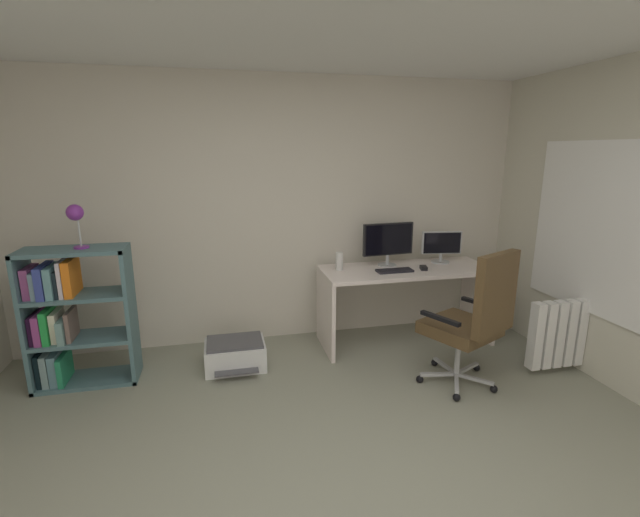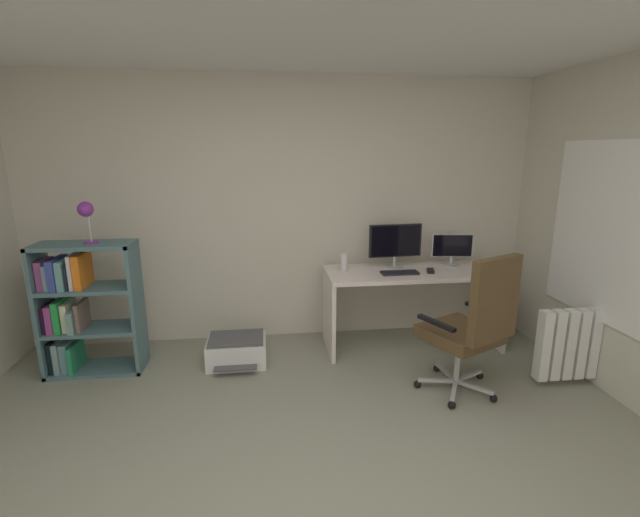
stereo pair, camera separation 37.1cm
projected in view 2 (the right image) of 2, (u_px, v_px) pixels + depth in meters
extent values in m
cube|color=beige|center=(284.00, 211.00, 4.35)|extent=(4.89, 0.10, 2.55)
cube|color=white|center=(614.00, 234.00, 3.35)|extent=(0.01, 1.26, 1.31)
cube|color=white|center=(613.00, 234.00, 3.35)|extent=(0.02, 1.34, 1.39)
cube|color=white|center=(413.00, 272.00, 4.17)|extent=(1.65, 0.64, 0.04)
cube|color=white|center=(329.00, 314.00, 4.17)|extent=(0.04, 0.62, 0.72)
cube|color=white|center=(490.00, 307.00, 4.36)|extent=(0.04, 0.62, 0.72)
cylinder|color=#B2B5B7|center=(394.00, 267.00, 4.27)|extent=(0.18, 0.18, 0.01)
cylinder|color=#B2B5B7|center=(394.00, 261.00, 4.26)|extent=(0.03, 0.03, 0.11)
cube|color=black|center=(395.00, 240.00, 4.21)|extent=(0.52, 0.08, 0.31)
cube|color=black|center=(396.00, 241.00, 4.19)|extent=(0.48, 0.04, 0.29)
cylinder|color=#B2B5B7|center=(451.00, 265.00, 4.34)|extent=(0.18, 0.18, 0.01)
cylinder|color=#B2B5B7|center=(451.00, 260.00, 4.33)|extent=(0.03, 0.03, 0.09)
cube|color=#B7BABC|center=(452.00, 245.00, 4.30)|extent=(0.40, 0.10, 0.23)
cube|color=black|center=(453.00, 246.00, 4.28)|extent=(0.37, 0.06, 0.21)
cube|color=black|center=(400.00, 273.00, 4.05)|extent=(0.34, 0.13, 0.02)
cube|color=black|center=(430.00, 271.00, 4.09)|extent=(0.08, 0.11, 0.03)
cylinder|color=silver|center=(344.00, 262.00, 4.15)|extent=(0.07, 0.07, 0.17)
cube|color=#B7BABC|center=(468.00, 376.00, 3.60)|extent=(0.28, 0.16, 0.02)
sphere|color=black|center=(480.00, 375.00, 3.69)|extent=(0.06, 0.06, 0.06)
cube|color=#B7BABC|center=(446.00, 372.00, 3.67)|extent=(0.07, 0.30, 0.02)
sphere|color=black|center=(437.00, 368.00, 3.82)|extent=(0.06, 0.06, 0.06)
cube|color=#B7BABC|center=(437.00, 380.00, 3.53)|extent=(0.30, 0.09, 0.02)
sphere|color=black|center=(417.00, 384.00, 3.55)|extent=(0.06, 0.06, 0.06)
cube|color=#B7BABC|center=(454.00, 390.00, 3.39)|extent=(0.17, 0.28, 0.02)
sphere|color=black|center=(452.00, 405.00, 3.26)|extent=(0.06, 0.06, 0.06)
cube|color=#B7BABC|center=(474.00, 387.00, 3.43)|extent=(0.23, 0.24, 0.02)
sphere|color=black|center=(493.00, 398.00, 3.35)|extent=(0.06, 0.06, 0.06)
cylinder|color=#B7BABC|center=(457.00, 361.00, 3.48)|extent=(0.04, 0.04, 0.35)
cube|color=#513C22|center=(460.00, 334.00, 3.43)|extent=(0.67, 0.66, 0.10)
cube|color=#513C22|center=(495.00, 300.00, 3.12)|extent=(0.45, 0.26, 0.62)
cube|color=black|center=(436.00, 323.00, 3.25)|extent=(0.18, 0.33, 0.03)
cube|color=black|center=(484.00, 309.00, 3.54)|extent=(0.18, 0.33, 0.03)
cube|color=slate|center=(44.00, 311.00, 3.68)|extent=(0.03, 0.34, 1.12)
cube|color=slate|center=(138.00, 307.00, 3.77)|extent=(0.03, 0.34, 1.12)
cube|color=slate|center=(83.00, 245.00, 3.59)|extent=(0.78, 0.34, 0.03)
cube|color=slate|center=(99.00, 368.00, 3.85)|extent=(0.78, 0.34, 0.03)
cube|color=slate|center=(94.00, 329.00, 3.77)|extent=(0.72, 0.34, 0.03)
cube|color=slate|center=(89.00, 288.00, 3.68)|extent=(0.72, 0.34, 0.03)
cube|color=black|center=(56.00, 354.00, 3.77)|extent=(0.04, 0.24, 0.27)
cube|color=gray|center=(62.00, 354.00, 3.78)|extent=(0.05, 0.27, 0.27)
cube|color=slate|center=(70.00, 354.00, 3.80)|extent=(0.06, 0.29, 0.26)
cube|color=#238658|center=(76.00, 355.00, 3.79)|extent=(0.04, 0.29, 0.23)
cube|color=black|center=(50.00, 316.00, 3.70)|extent=(0.03, 0.27, 0.23)
cube|color=#933D83|center=(56.00, 316.00, 3.70)|extent=(0.05, 0.30, 0.23)
cube|color=green|center=(63.00, 314.00, 3.70)|extent=(0.05, 0.30, 0.27)
cube|color=beige|center=(70.00, 315.00, 3.71)|extent=(0.05, 0.25, 0.24)
cube|color=gray|center=(77.00, 318.00, 3.72)|extent=(0.05, 0.31, 0.18)
cube|color=#755F55|center=(82.00, 315.00, 3.72)|extent=(0.03, 0.25, 0.24)
cube|color=#974883|center=(46.00, 274.00, 3.62)|extent=(0.06, 0.25, 0.24)
cube|color=#7091A1|center=(52.00, 275.00, 3.62)|extent=(0.04, 0.28, 0.21)
cube|color=#36459B|center=(58.00, 273.00, 3.61)|extent=(0.06, 0.30, 0.25)
cube|color=#61969C|center=(66.00, 273.00, 3.62)|extent=(0.05, 0.29, 0.24)
cube|color=black|center=(72.00, 275.00, 3.64)|extent=(0.03, 0.27, 0.21)
cube|color=silver|center=(76.00, 270.00, 3.63)|extent=(0.03, 0.27, 0.28)
cube|color=orange|center=(83.00, 270.00, 3.64)|extent=(0.06, 0.29, 0.28)
cylinder|color=#7C2E94|center=(91.00, 242.00, 3.60)|extent=(0.11, 0.11, 0.02)
cylinder|color=silver|center=(90.00, 228.00, 3.57)|extent=(0.01, 0.01, 0.22)
sphere|color=#7C2E94|center=(85.00, 209.00, 3.53)|extent=(0.12, 0.12, 0.12)
cube|color=white|center=(237.00, 351.00, 3.95)|extent=(0.52, 0.37, 0.23)
cube|color=#4C4C51|center=(236.00, 338.00, 3.92)|extent=(0.47, 0.34, 0.02)
cube|color=#4C4C51|center=(236.00, 368.00, 3.74)|extent=(0.36, 0.10, 0.01)
cube|color=white|center=(543.00, 346.00, 3.51)|extent=(0.08, 0.10, 0.58)
cube|color=white|center=(555.00, 345.00, 3.52)|extent=(0.08, 0.10, 0.58)
cube|color=white|center=(568.00, 344.00, 3.53)|extent=(0.08, 0.10, 0.58)
cube|color=white|center=(580.00, 344.00, 3.55)|extent=(0.08, 0.10, 0.58)
cube|color=white|center=(592.00, 343.00, 3.56)|extent=(0.08, 0.10, 0.58)
cube|color=white|center=(604.00, 342.00, 3.57)|extent=(0.08, 0.10, 0.58)
cube|color=white|center=(615.00, 342.00, 3.59)|extent=(0.08, 0.10, 0.58)
cube|color=white|center=(627.00, 341.00, 3.60)|extent=(0.08, 0.10, 0.58)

